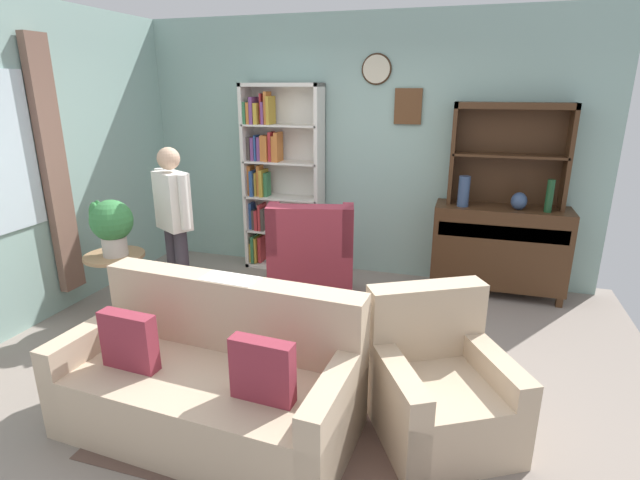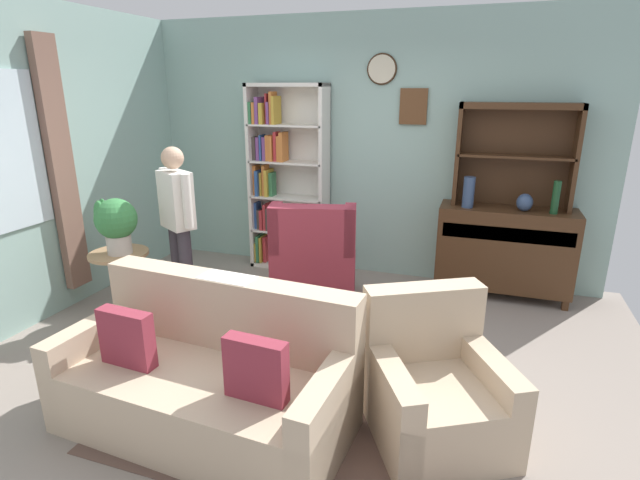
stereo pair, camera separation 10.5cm
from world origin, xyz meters
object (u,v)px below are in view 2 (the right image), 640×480
sideboard (504,248)px  armchair_floral (435,392)px  vase_round (525,202)px  couch_floral (209,380)px  vase_tall (469,192)px  coffee_table (304,318)px  wingback_chair (315,268)px  potted_plant_large (115,222)px  bookshelf (282,177)px  book_stack (306,309)px  bottle_wine (556,197)px  plant_stand (122,278)px  person_reading (178,218)px  sideboard_hutch (516,141)px

sideboard → armchair_floral: (-0.42, -2.36, -0.22)m
vase_round → couch_floral: bearing=-125.6°
sideboard → vase_tall: (-0.39, -0.08, 0.56)m
vase_tall → coffee_table: (-1.09, -1.72, -0.72)m
vase_round → coffee_table: (-1.61, -1.74, -0.65)m
wingback_chair → potted_plant_large: size_ratio=2.11×
vase_tall → potted_plant_large: size_ratio=0.61×
bookshelf → book_stack: size_ratio=11.03×
vase_round → coffee_table: vase_round is taller
potted_plant_large → book_stack: bearing=-5.0°
bottle_wine → book_stack: bearing=-136.3°
sideboard → book_stack: (-1.45, -1.84, -0.06)m
couch_floral → bottle_wine: bearing=50.6°
wingback_chair → plant_stand: size_ratio=1.64×
wingback_chair → person_reading: bearing=-157.5°
sideboard_hutch → couch_floral: size_ratio=0.59×
bottle_wine → person_reading: 3.51m
vase_tall → armchair_floral: bearing=-90.7°
vase_round → coffee_table: 2.46m
bookshelf → armchair_floral: bookshelf is taller
sideboard → couch_floral: bearing=-123.0°
vase_round → potted_plant_large: size_ratio=0.34×
sideboard → wingback_chair: (-1.73, -0.85, -0.13)m
plant_stand → person_reading: person_reading is taller
vase_round → plant_stand: bearing=-155.0°
vase_round → plant_stand: vase_round is taller
armchair_floral → plant_stand: (-2.89, 0.70, 0.11)m
vase_tall → couch_floral: bearing=-117.6°
bookshelf → bottle_wine: (2.84, -0.17, -0.00)m
armchair_floral → bookshelf: bearing=129.6°
coffee_table → vase_round: bearing=47.2°
bookshelf → book_stack: 2.26m
plant_stand → potted_plant_large: (0.02, -0.02, 0.54)m
bookshelf → potted_plant_large: 1.96m
bottle_wine → book_stack: bottle_wine is taller
book_stack → sideboard: bearing=51.8°
sideboard_hutch → book_stack: sideboard_hutch is taller
bookshelf → vase_round: (2.58, -0.15, -0.08)m
person_reading → wingback_chair: bearing=22.5°
bottle_wine → armchair_floral: bearing=-109.6°
bookshelf → wingback_chair: size_ratio=2.00×
sideboard → armchair_floral: size_ratio=1.24×
bottle_wine → couch_floral: (-2.16, -2.63, -0.76)m
plant_stand → bottle_wine: bearing=23.1°
sideboard → wingback_chair: 1.93m
bookshelf → couch_floral: bearing=-76.5°
vase_tall → vase_round: (0.52, 0.01, -0.07)m
bottle_wine → vase_tall: bearing=179.3°
sideboard_hutch → book_stack: (-1.45, -1.95, -1.11)m
bookshelf → couch_floral: 2.99m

